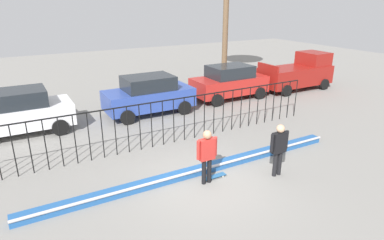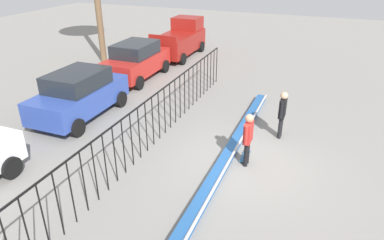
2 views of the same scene
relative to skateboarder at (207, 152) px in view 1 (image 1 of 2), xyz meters
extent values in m
plane|color=gray|center=(0.05, 0.01, -1.05)|extent=(60.00, 60.00, 0.00)
cube|color=#235699|center=(0.05, 0.64, -0.94)|extent=(11.00, 0.36, 0.22)
cylinder|color=#B2B2B7|center=(0.05, 0.46, -0.83)|extent=(11.00, 0.09, 0.09)
cylinder|color=black|center=(-5.08, 3.30, -0.14)|extent=(0.04, 0.04, 1.80)
cylinder|color=black|center=(-4.61, 3.30, -0.14)|extent=(0.04, 0.04, 1.80)
cylinder|color=black|center=(-4.15, 3.30, -0.14)|extent=(0.04, 0.04, 1.80)
cylinder|color=black|center=(-3.68, 3.30, -0.14)|extent=(0.04, 0.04, 1.80)
cylinder|color=black|center=(-3.21, 3.30, -0.14)|extent=(0.04, 0.04, 1.80)
cylinder|color=black|center=(-2.75, 3.30, -0.14)|extent=(0.04, 0.04, 1.80)
cylinder|color=black|center=(-2.28, 3.30, -0.14)|extent=(0.04, 0.04, 1.80)
cylinder|color=black|center=(-1.81, 3.30, -0.14)|extent=(0.04, 0.04, 1.80)
cylinder|color=black|center=(-1.35, 3.30, -0.14)|extent=(0.04, 0.04, 1.80)
cylinder|color=black|center=(-0.88, 3.30, -0.14)|extent=(0.04, 0.04, 1.80)
cylinder|color=black|center=(-0.41, 3.30, -0.14)|extent=(0.04, 0.04, 1.80)
cylinder|color=black|center=(0.05, 3.30, -0.14)|extent=(0.04, 0.04, 1.80)
cylinder|color=black|center=(0.52, 3.30, -0.14)|extent=(0.04, 0.04, 1.80)
cylinder|color=black|center=(0.99, 3.30, -0.14)|extent=(0.04, 0.04, 1.80)
cylinder|color=black|center=(1.45, 3.30, -0.14)|extent=(0.04, 0.04, 1.80)
cylinder|color=black|center=(1.92, 3.30, -0.14)|extent=(0.04, 0.04, 1.80)
cylinder|color=black|center=(2.39, 3.30, -0.14)|extent=(0.04, 0.04, 1.80)
cylinder|color=black|center=(2.85, 3.30, -0.14)|extent=(0.04, 0.04, 1.80)
cylinder|color=black|center=(3.32, 3.30, -0.14)|extent=(0.04, 0.04, 1.80)
cylinder|color=black|center=(3.79, 3.30, -0.14)|extent=(0.04, 0.04, 1.80)
cylinder|color=black|center=(4.25, 3.30, -0.14)|extent=(0.04, 0.04, 1.80)
cylinder|color=black|center=(4.72, 3.30, -0.14)|extent=(0.04, 0.04, 1.80)
cylinder|color=black|center=(5.19, 3.30, -0.14)|extent=(0.04, 0.04, 1.80)
cylinder|color=black|center=(5.65, 3.30, -0.14)|extent=(0.04, 0.04, 1.80)
cylinder|color=black|center=(6.12, 3.30, -0.14)|extent=(0.04, 0.04, 1.80)
cylinder|color=black|center=(6.59, 3.30, -0.14)|extent=(0.04, 0.04, 1.80)
cylinder|color=black|center=(7.05, 3.30, -0.14)|extent=(0.04, 0.04, 1.80)
cube|color=black|center=(0.05, 3.30, 0.74)|extent=(14.00, 0.04, 0.04)
cylinder|color=black|center=(-0.10, 0.00, -0.64)|extent=(0.14, 0.14, 0.81)
cylinder|color=black|center=(0.10, 0.00, -0.64)|extent=(0.14, 0.14, 0.81)
cube|color=#B22823|center=(0.00, 0.00, 0.10)|extent=(0.49, 0.21, 0.67)
sphere|color=#A87A5B|center=(0.00, 0.00, 0.56)|extent=(0.26, 0.26, 0.26)
cylinder|color=#B22823|center=(-0.30, 0.00, 0.13)|extent=(0.11, 0.11, 0.60)
cylinder|color=#B22823|center=(0.30, 0.00, 0.13)|extent=(0.11, 0.11, 0.60)
cube|color=#26598C|center=(0.37, 0.12, -0.98)|extent=(0.80, 0.20, 0.02)
cylinder|color=silver|center=(0.64, 0.20, -1.02)|extent=(0.05, 0.03, 0.05)
cylinder|color=silver|center=(0.64, 0.05, -1.02)|extent=(0.05, 0.03, 0.05)
cylinder|color=silver|center=(0.10, 0.20, -1.02)|extent=(0.05, 0.03, 0.05)
cylinder|color=silver|center=(0.10, 0.05, -1.02)|extent=(0.05, 0.03, 0.05)
cylinder|color=black|center=(2.14, -0.70, -0.64)|extent=(0.14, 0.14, 0.81)
cylinder|color=black|center=(2.33, -0.70, -0.64)|extent=(0.14, 0.14, 0.81)
cube|color=black|center=(2.23, -0.70, 0.10)|extent=(0.50, 0.21, 0.67)
sphere|color=tan|center=(2.23, -0.70, 0.57)|extent=(0.27, 0.27, 0.27)
cylinder|color=black|center=(1.93, -0.70, 0.14)|extent=(0.11, 0.11, 0.60)
cylinder|color=black|center=(2.54, -0.70, 0.14)|extent=(0.11, 0.11, 0.60)
cube|color=silver|center=(-4.74, 7.26, -0.26)|extent=(4.30, 1.90, 0.90)
cube|color=#1E2328|center=(-4.74, 7.26, 0.52)|extent=(2.37, 1.71, 0.66)
cylinder|color=black|center=(-3.28, 8.21, -0.71)|extent=(0.68, 0.22, 0.68)
cylinder|color=black|center=(-3.28, 6.31, -0.71)|extent=(0.68, 0.22, 0.68)
cube|color=#2D479E|center=(1.04, 7.11, -0.26)|extent=(4.30, 1.90, 0.90)
cube|color=#1E2328|center=(1.04, 7.11, 0.52)|extent=(2.37, 1.71, 0.66)
cylinder|color=black|center=(2.50, 8.06, -0.71)|extent=(0.68, 0.22, 0.68)
cylinder|color=black|center=(2.50, 6.16, -0.71)|extent=(0.68, 0.22, 0.68)
cylinder|color=black|center=(-0.42, 8.06, -0.71)|extent=(0.68, 0.22, 0.68)
cylinder|color=black|center=(-0.42, 6.16, -0.71)|extent=(0.68, 0.22, 0.68)
cube|color=#B2231E|center=(6.08, 7.41, -0.26)|extent=(4.30, 1.90, 0.90)
cube|color=#1E2328|center=(6.08, 7.41, 0.52)|extent=(2.37, 1.71, 0.66)
cylinder|color=black|center=(7.54, 8.36, -0.71)|extent=(0.68, 0.22, 0.68)
cylinder|color=black|center=(7.54, 6.46, -0.71)|extent=(0.68, 0.22, 0.68)
cylinder|color=black|center=(4.62, 8.36, -0.71)|extent=(0.68, 0.22, 0.68)
cylinder|color=black|center=(4.62, 6.46, -0.71)|extent=(0.68, 0.22, 0.68)
cube|color=maroon|center=(10.86, 7.07, -0.16)|extent=(4.70, 1.90, 1.10)
cube|color=maroon|center=(12.31, 7.07, 0.79)|extent=(1.50, 1.75, 0.80)
cube|color=maroon|center=(8.57, 7.07, 0.57)|extent=(0.12, 1.75, 0.36)
cylinder|color=black|center=(12.46, 8.02, -0.71)|extent=(0.68, 0.22, 0.68)
cylinder|color=black|center=(12.46, 6.12, -0.71)|extent=(0.68, 0.22, 0.68)
cylinder|color=black|center=(9.26, 8.02, -0.71)|extent=(0.68, 0.22, 0.68)
cylinder|color=black|center=(9.26, 6.12, -0.71)|extent=(0.68, 0.22, 0.68)
cylinder|color=brown|center=(8.11, 10.90, 2.78)|extent=(0.36, 0.36, 7.66)
camera|label=1|loc=(-4.86, -7.75, 4.33)|focal=31.34mm
camera|label=2|loc=(-9.38, -1.88, 5.07)|focal=32.74mm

